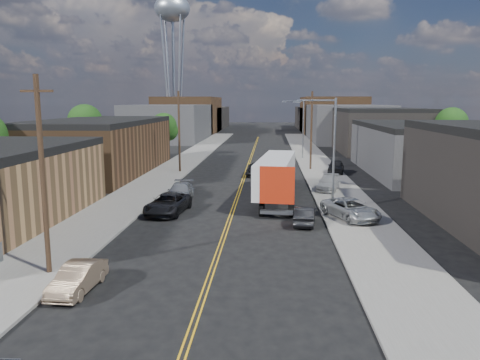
# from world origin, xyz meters

# --- Properties ---
(ground) EXTENTS (260.00, 260.00, 0.00)m
(ground) POSITION_xyz_m (0.00, 60.00, 0.00)
(ground) COLOR black
(ground) RESTS_ON ground
(centerline) EXTENTS (0.32, 120.00, 0.01)m
(centerline) POSITION_xyz_m (0.00, 45.00, 0.01)
(centerline) COLOR gold
(centerline) RESTS_ON ground
(sidewalk_left) EXTENTS (5.00, 140.00, 0.15)m
(sidewalk_left) POSITION_xyz_m (-9.50, 45.00, 0.07)
(sidewalk_left) COLOR slate
(sidewalk_left) RESTS_ON ground
(sidewalk_right) EXTENTS (5.00, 140.00, 0.15)m
(sidewalk_right) POSITION_xyz_m (9.50, 45.00, 0.07)
(sidewalk_right) COLOR slate
(sidewalk_right) RESTS_ON ground
(warehouse_brown) EXTENTS (12.00, 26.00, 6.60)m
(warehouse_brown) POSITION_xyz_m (-18.00, 44.00, 3.30)
(warehouse_brown) COLOR #4D331E
(warehouse_brown) RESTS_ON ground
(industrial_right_b) EXTENTS (14.00, 24.00, 6.10)m
(industrial_right_b) POSITION_xyz_m (22.00, 46.00, 3.05)
(industrial_right_b) COLOR #323234
(industrial_right_b) RESTS_ON ground
(industrial_right_c) EXTENTS (14.00, 22.00, 7.60)m
(industrial_right_c) POSITION_xyz_m (22.00, 72.00, 3.80)
(industrial_right_c) COLOR black
(industrial_right_c) RESTS_ON ground
(skyline_left_a) EXTENTS (16.00, 30.00, 8.00)m
(skyline_left_a) POSITION_xyz_m (-20.00, 95.00, 4.00)
(skyline_left_a) COLOR #323234
(skyline_left_a) RESTS_ON ground
(skyline_right_a) EXTENTS (16.00, 30.00, 8.00)m
(skyline_right_a) POSITION_xyz_m (20.00, 95.00, 4.00)
(skyline_right_a) COLOR #323234
(skyline_right_a) RESTS_ON ground
(skyline_left_b) EXTENTS (16.00, 26.00, 10.00)m
(skyline_left_b) POSITION_xyz_m (-20.00, 120.00, 5.00)
(skyline_left_b) COLOR #4D331E
(skyline_left_b) RESTS_ON ground
(skyline_right_b) EXTENTS (16.00, 26.00, 10.00)m
(skyline_right_b) POSITION_xyz_m (20.00, 120.00, 5.00)
(skyline_right_b) COLOR #4D331E
(skyline_right_b) RESTS_ON ground
(skyline_left_c) EXTENTS (16.00, 40.00, 7.00)m
(skyline_left_c) POSITION_xyz_m (-20.00, 140.00, 3.50)
(skyline_left_c) COLOR black
(skyline_left_c) RESTS_ON ground
(skyline_right_c) EXTENTS (16.00, 40.00, 7.00)m
(skyline_right_c) POSITION_xyz_m (20.00, 140.00, 3.50)
(skyline_right_c) COLOR black
(skyline_right_c) RESTS_ON ground
(water_tower) EXTENTS (9.00, 9.00, 36.90)m
(water_tower) POSITION_xyz_m (-22.00, 110.00, 30.65)
(water_tower) COLOR gray
(water_tower) RESTS_ON ground
(streetlight_near) EXTENTS (3.39, 0.25, 9.00)m
(streetlight_near) POSITION_xyz_m (7.60, 25.00, 5.33)
(streetlight_near) COLOR gray
(streetlight_near) RESTS_ON ground
(streetlight_far) EXTENTS (3.39, 0.25, 9.00)m
(streetlight_far) POSITION_xyz_m (7.60, 60.00, 5.33)
(streetlight_far) COLOR gray
(streetlight_far) RESTS_ON ground
(utility_pole_left_near) EXTENTS (1.60, 0.26, 10.00)m
(utility_pole_left_near) POSITION_xyz_m (-8.20, 10.00, 5.14)
(utility_pole_left_near) COLOR black
(utility_pole_left_near) RESTS_ON ground
(utility_pole_left_far) EXTENTS (1.60, 0.26, 10.00)m
(utility_pole_left_far) POSITION_xyz_m (-8.20, 45.00, 5.14)
(utility_pole_left_far) COLOR black
(utility_pole_left_far) RESTS_ON ground
(utility_pole_right) EXTENTS (1.60, 0.26, 10.00)m
(utility_pole_right) POSITION_xyz_m (8.20, 48.00, 5.14)
(utility_pole_right) COLOR black
(utility_pole_right) RESTS_ON ground
(tree_left_mid) EXTENTS (5.10, 5.04, 8.37)m
(tree_left_mid) POSITION_xyz_m (-23.94, 55.00, 5.48)
(tree_left_mid) COLOR black
(tree_left_mid) RESTS_ON ground
(tree_left_far) EXTENTS (4.35, 4.20, 6.97)m
(tree_left_far) POSITION_xyz_m (-13.94, 62.00, 4.57)
(tree_left_far) COLOR black
(tree_left_far) RESTS_ON ground
(tree_right_far) EXTENTS (4.85, 4.76, 7.91)m
(tree_right_far) POSITION_xyz_m (30.06, 60.00, 5.18)
(tree_right_far) COLOR black
(tree_right_far) RESTS_ON ground
(semi_truck) EXTENTS (3.87, 15.44, 3.98)m
(semi_truck) POSITION_xyz_m (3.51, 29.63, 2.27)
(semi_truck) COLOR #BEBEBE
(semi_truck) RESTS_ON ground
(car_left_b) EXTENTS (1.58, 4.03, 1.31)m
(car_left_b) POSITION_xyz_m (-5.86, 8.00, 0.65)
(car_left_b) COLOR #7F6953
(car_left_b) RESTS_ON ground
(car_left_c) EXTENTS (3.19, 5.86, 1.56)m
(car_left_c) POSITION_xyz_m (-5.00, 23.41, 0.78)
(car_left_c) COLOR black
(car_left_c) RESTS_ON ground
(car_left_d) EXTENTS (2.33, 5.26, 1.50)m
(car_left_d) POSITION_xyz_m (-5.00, 28.58, 0.75)
(car_left_d) COLOR #9B9EA0
(car_left_d) RESTS_ON ground
(car_right_oncoming) EXTENTS (1.86, 4.14, 1.32)m
(car_right_oncoming) POSITION_xyz_m (5.49, 20.79, 0.66)
(car_right_oncoming) COLOR black
(car_right_oncoming) RESTS_ON ground
(car_right_lot_a) EXTENTS (4.40, 5.84, 1.47)m
(car_right_lot_a) POSITION_xyz_m (8.96, 22.09, 0.89)
(car_right_lot_a) COLOR #ABAFB0
(car_right_lot_a) RESTS_ON sidewalk_right
(car_right_lot_b) EXTENTS (2.93, 4.93, 1.34)m
(car_right_lot_b) POSITION_xyz_m (8.71, 33.68, 0.82)
(car_right_lot_b) COLOR #BABABA
(car_right_lot_b) RESTS_ON sidewalk_right
(car_right_lot_c) EXTENTS (2.61, 4.83, 1.56)m
(car_right_lot_c) POSITION_xyz_m (11.00, 44.92, 0.93)
(car_right_lot_c) COLOR black
(car_right_lot_c) RESTS_ON sidewalk_right
(car_ahead_truck) EXTENTS (2.63, 5.42, 1.49)m
(car_ahead_truck) POSITION_xyz_m (1.50, 43.04, 0.74)
(car_ahead_truck) COLOR black
(car_ahead_truck) RESTS_ON ground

